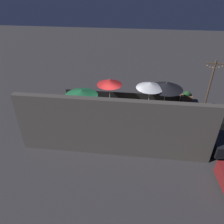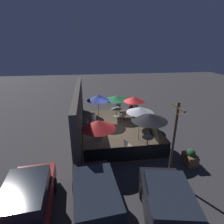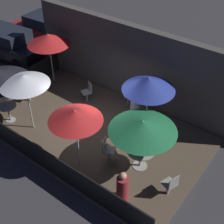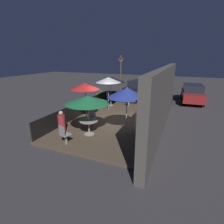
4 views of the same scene
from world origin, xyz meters
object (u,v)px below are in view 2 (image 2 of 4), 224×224
(patio_umbrella_1, at_px, (149,117))
(parked_car_0, at_px, (168,207))
(patio_umbrella_0, at_px, (116,98))
(patio_chair_1, at_px, (87,124))
(patio_chair_2, at_px, (127,145))
(patio_umbrella_3, at_px, (98,124))
(patio_chair_3, at_px, (119,106))
(patio_umbrella_5, at_px, (140,110))
(patron_0, at_px, (94,119))
(light_post, at_px, (174,139))
(patio_chair_4, at_px, (100,132))
(dining_table_0, at_px, (116,110))
(planter_box, at_px, (190,158))
(patron_1, at_px, (131,109))
(parked_car_1, at_px, (96,203))
(patio_umbrella_2, at_px, (134,99))
(parked_car_2, at_px, (27,203))
(dining_table_1, at_px, (148,139))
(patio_chair_0, at_px, (123,115))
(patio_umbrella_4, at_px, (98,98))

(patio_umbrella_1, height_order, parked_car_0, patio_umbrella_1)
(patio_umbrella_0, relative_size, patio_chair_1, 2.38)
(patio_umbrella_1, height_order, patio_chair_2, patio_umbrella_1)
(patio_umbrella_3, bearing_deg, patio_chair_3, -18.14)
(patio_umbrella_5, distance_m, patron_0, 4.51)
(patio_chair_1, bearing_deg, light_post, -97.15)
(patio_chair_3, xyz_separation_m, patron_0, (-3.10, 2.65, -0.00))
(patio_chair_3, xyz_separation_m, patio_chair_4, (-5.37, 2.32, -0.01))
(patio_umbrella_0, distance_m, patio_chair_2, 6.23)
(dining_table_0, height_order, planter_box, planter_box)
(patio_umbrella_1, relative_size, light_post, 0.58)
(patio_chair_3, bearing_deg, parked_car_0, 16.65)
(patio_umbrella_5, height_order, patron_0, patio_umbrella_5)
(patron_1, xyz_separation_m, parked_car_1, (-10.52, 3.94, 0.20))
(patio_umbrella_1, bearing_deg, patio_umbrella_2, -0.81)
(patron_0, xyz_separation_m, parked_car_2, (-8.16, 2.88, 0.21))
(dining_table_1, xyz_separation_m, parked_car_1, (-4.59, 3.60, 0.15))
(patio_chair_0, bearing_deg, patio_umbrella_3, 133.63)
(planter_box, distance_m, parked_car_0, 4.34)
(dining_table_0, height_order, parked_car_1, parked_car_1)
(patio_chair_2, bearing_deg, patio_chair_1, 106.30)
(patio_umbrella_5, distance_m, patio_chair_3, 6.20)
(patron_0, bearing_deg, patio_chair_1, -86.92)
(patio_umbrella_1, height_order, patio_chair_0, patio_umbrella_1)
(parked_car_1, relative_size, parked_car_2, 1.10)
(patron_1, xyz_separation_m, light_post, (-8.76, 0.15, 1.64))
(patio_chair_3, bearing_deg, patio_chair_0, 17.21)
(patio_umbrella_5, xyz_separation_m, patio_chair_4, (0.56, 2.71, -1.74))
(patio_chair_0, relative_size, patron_0, 0.79)
(patio_umbrella_3, bearing_deg, patron_1, -28.10)
(patron_1, relative_size, parked_car_2, 0.28)
(dining_table_1, bearing_deg, dining_table_0, 11.42)
(patio_chair_0, bearing_deg, patron_0, 81.66)
(patio_umbrella_1, distance_m, patio_chair_4, 3.79)
(patio_umbrella_0, distance_m, parked_car_1, 10.57)
(patio_umbrella_1, xyz_separation_m, patio_chair_3, (7.04, 0.67, -1.63))
(patio_umbrella_1, bearing_deg, patio_chair_1, 50.84)
(patio_umbrella_3, height_order, dining_table_1, patio_umbrella_3)
(patron_1, bearing_deg, patio_chair_1, -172.76)
(dining_table_1, relative_size, planter_box, 0.74)
(patio_umbrella_3, height_order, patio_chair_2, patio_umbrella_3)
(patio_chair_1, bearing_deg, patio_umbrella_5, -71.18)
(patio_umbrella_2, distance_m, patio_umbrella_5, 2.79)
(light_post, bearing_deg, patio_chair_4, 35.19)
(patio_chair_2, relative_size, light_post, 0.23)
(patio_umbrella_4, distance_m, patio_chair_4, 3.50)
(patio_umbrella_3, xyz_separation_m, planter_box, (-1.20, -5.09, -1.86))
(dining_table_0, height_order, patio_chair_3, patio_chair_3)
(dining_table_1, bearing_deg, planter_box, -136.03)
(patio_umbrella_3, bearing_deg, parked_car_2, 139.47)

